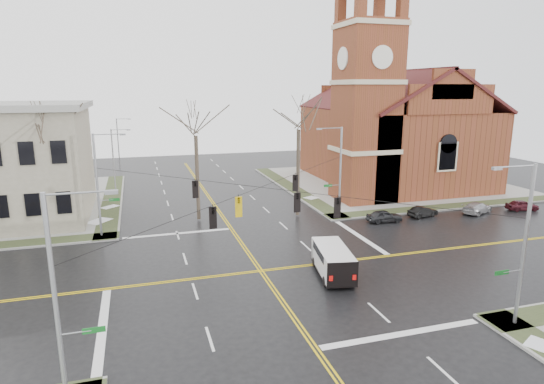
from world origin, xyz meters
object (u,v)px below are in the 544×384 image
object	(u,v)px
signal_pole_sw	(60,296)
parked_car_a	(384,216)
streetlight_north_a	(115,159)
tree_nw_far	(48,135)
signal_pole_se	(523,241)
parked_car_d	(522,205)
signal_pole_nw	(99,182)
cargo_van	(332,258)
tree_ne	(299,124)
church	(389,122)
streetlight_north_b	(119,141)
tree_nw_near	(196,130)
signal_pole_ne	(339,169)
parked_car_b	(423,212)
parked_car_c	(477,208)

from	to	relation	value
signal_pole_sw	parked_car_a	distance (m)	33.15
streetlight_north_a	tree_nw_far	bearing A→B (deg)	-107.76
signal_pole_se	parked_car_d	distance (m)	28.21
signal_pole_nw	cargo_van	xyz separation A→B (m)	(15.97, -13.54, -3.75)
parked_car_a	tree_nw_far	size ratio (longest dim) A/B	0.28
tree_nw_far	tree_ne	size ratio (longest dim) A/B	0.95
church	streetlight_north_b	world-z (taller)	church
signal_pole_sw	tree_nw_near	xyz separation A→B (m)	(8.79, 25.61, 4.02)
parked_car_d	tree_ne	xyz separation A→B (m)	(-23.95, 4.88, 8.87)
tree_ne	signal_pole_ne	bearing A→B (deg)	-17.73
streetlight_north_a	parked_car_d	world-z (taller)	streetlight_north_a
streetlight_north_a	parked_car_b	xyz separation A→B (m)	(30.27, -19.21, -3.93)
church	parked_car_d	bearing A→B (deg)	-68.68
signal_pole_sw	cargo_van	distance (m)	18.94
church	parked_car_c	size ratio (longest dim) A/B	6.76
signal_pole_sw	parked_car_a	xyz separation A→B (m)	(26.22, 19.82, -4.35)
parked_car_d	tree_ne	world-z (taller)	tree_ne
tree_nw_far	tree_nw_near	bearing A→B (deg)	2.72
church	tree_ne	xyz separation A→B (m)	(-17.34, -12.04, 1.01)
signal_pole_ne	parked_car_b	distance (m)	9.78
streetlight_north_b	tree_ne	bearing A→B (deg)	-62.86
tree_ne	tree_nw_near	bearing A→B (deg)	172.17
streetlight_north_b	cargo_van	bearing A→B (deg)	-72.99
church	tree_nw_far	distance (m)	41.62
streetlight_north_b	parked_car_b	world-z (taller)	streetlight_north_b
signal_pole_sw	cargo_van	size ratio (longest dim) A/B	1.61
parked_car_b	streetlight_north_b	bearing A→B (deg)	26.83
streetlight_north_a	tree_nw_near	bearing A→B (deg)	-59.66
signal_pole_nw	signal_pole_se	world-z (taller)	same
signal_pole_sw	tree_ne	world-z (taller)	tree_ne
parked_car_a	cargo_van	bearing A→B (deg)	138.49
tree_nw_near	tree_ne	distance (m)	10.05
streetlight_north_b	parked_car_b	bearing A→B (deg)	-52.33
signal_pole_nw	tree_ne	distance (m)	19.31
signal_pole_sw	parked_car_a	world-z (taller)	signal_pole_sw
signal_pole_ne	tree_nw_near	bearing A→B (deg)	169.31
signal_pole_ne	parked_car_b	size ratio (longest dim) A/B	2.76
cargo_van	parked_car_c	distance (m)	23.73
tree_nw_near	signal_pole_se	bearing A→B (deg)	-61.60
streetlight_north_a	parked_car_b	world-z (taller)	streetlight_north_a
parked_car_b	tree_ne	bearing A→B (deg)	61.20
signal_pole_se	tree_ne	xyz separation A→B (m)	(-3.90, 24.25, 4.50)
signal_pole_sw	parked_car_d	bearing A→B (deg)	24.40
streetlight_north_b	parked_car_a	world-z (taller)	streetlight_north_b
signal_pole_se	streetlight_north_a	xyz separation A→B (m)	(-21.97, 39.50, -0.48)
church	signal_pole_ne	size ratio (longest dim) A/B	3.06
signal_pole_se	tree_nw_far	distance (m)	36.74
parked_car_c	tree_nw_far	bearing A→B (deg)	60.65
signal_pole_nw	tree_nw_far	xyz separation A→B (m)	(-3.97, 2.01, 4.02)
signal_pole_nw	signal_pole_se	bearing A→B (deg)	-45.45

